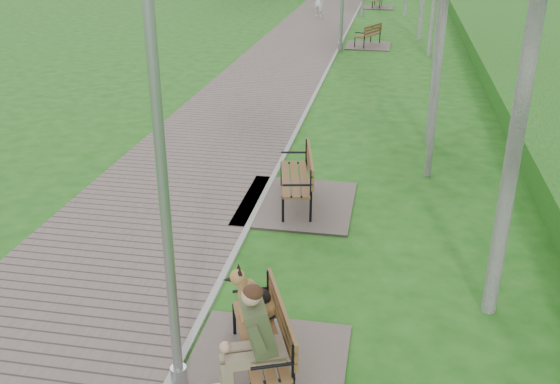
{
  "coord_description": "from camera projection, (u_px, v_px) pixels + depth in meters",
  "views": [
    {
      "loc": [
        2.27,
        -4.46,
        4.91
      ],
      "look_at": [
        0.73,
        3.87,
        1.15
      ],
      "focal_mm": 40.0,
      "sensor_mm": 36.0,
      "label": 1
    }
  ],
  "objects": [
    {
      "name": "pedestrian_near",
      "position": [
        318.0,
        2.0,
        32.67
      ],
      "size": [
        0.66,
        0.53,
        1.57
      ],
      "primitive_type": "imported",
      "rotation": [
        0.0,
        0.0,
        2.85
      ],
      "color": "silver",
      "rests_on": "ground"
    },
    {
      "name": "kerb",
      "position": [
        340.0,
        45.0,
        25.69
      ],
      "size": [
        0.1,
        67.0,
        0.05
      ],
      "primitive_type": "cube",
      "color": "#999993",
      "rests_on": "ground"
    },
    {
      "name": "bench_third",
      "position": [
        368.0,
        41.0,
        25.54
      ],
      "size": [
        1.79,
        1.99,
        1.1
      ],
      "color": "#685A54",
      "rests_on": "ground"
    },
    {
      "name": "bench_far",
      "position": [
        377.0,
        4.0,
        36.3
      ],
      "size": [
        1.79,
        1.99,
        1.1
      ],
      "color": "#685A54",
      "rests_on": "ground"
    },
    {
      "name": "bench_main",
      "position": [
        256.0,
        341.0,
        7.11
      ],
      "size": [
        1.88,
        2.09,
        1.64
      ],
      "color": "#685A54",
      "rests_on": "ground"
    },
    {
      "name": "bench_second",
      "position": [
        295.0,
        193.0,
        11.48
      ],
      "size": [
        2.05,
        2.28,
        1.26
      ],
      "color": "#685A54",
      "rests_on": "ground"
    },
    {
      "name": "lamp_post_near",
      "position": [
        165.0,
        211.0,
        6.19
      ],
      "size": [
        0.18,
        0.18,
        4.75
      ],
      "color": "#93959A",
      "rests_on": "ground"
    },
    {
      "name": "walkway",
      "position": [
        298.0,
        44.0,
        25.98
      ],
      "size": [
        3.5,
        67.0,
        0.04
      ],
      "primitive_type": "cube",
      "color": "#685A54",
      "rests_on": "ground"
    }
  ]
}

